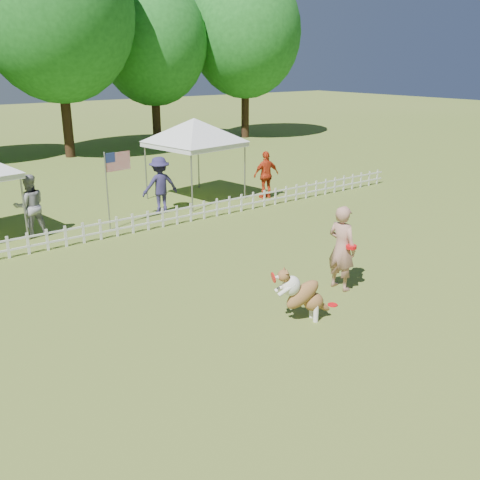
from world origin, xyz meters
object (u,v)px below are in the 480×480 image
(dog, at_px, (303,294))
(flag_pole, at_px, (107,192))
(spectator_b, at_px, (160,185))
(spectator_c, at_px, (266,175))
(handler, at_px, (342,248))
(frisbee_on_turf, at_px, (333,305))
(spectator_a, at_px, (30,206))
(canopy_tent_right, at_px, (195,160))

(dog, distance_m, flag_pole, 7.87)
(dog, xyz_separation_m, spectator_b, (1.64, 8.62, 0.37))
(flag_pole, height_order, spectator_c, flag_pole)
(handler, xyz_separation_m, dog, (-1.76, -0.67, -0.38))
(frisbee_on_turf, bearing_deg, spectator_c, 59.15)
(dog, xyz_separation_m, frisbee_on_turf, (0.99, 0.14, -0.56))
(handler, relative_size, spectator_a, 1.05)
(dog, distance_m, spectator_a, 8.95)
(handler, distance_m, spectator_c, 8.39)
(frisbee_on_turf, bearing_deg, dog, -172.24)
(spectator_b, bearing_deg, canopy_tent_right, -148.41)
(flag_pole, relative_size, spectator_b, 1.25)
(spectator_c, bearing_deg, frisbee_on_turf, 68.50)
(flag_pole, height_order, spectator_a, flag_pole)
(spectator_b, height_order, spectator_c, spectator_b)
(frisbee_on_turf, bearing_deg, canopy_tent_right, 74.51)
(dog, height_order, spectator_c, spectator_c)
(spectator_c, bearing_deg, handler, 71.13)
(handler, xyz_separation_m, frisbee_on_turf, (-0.77, -0.53, -0.94))
(flag_pole, bearing_deg, canopy_tent_right, 15.05)
(spectator_a, bearing_deg, flag_pole, 164.81)
(frisbee_on_turf, xyz_separation_m, spectator_b, (0.65, 8.49, 0.93))
(handler, bearing_deg, dog, 105.96)
(dog, height_order, flag_pole, flag_pole)
(handler, xyz_separation_m, spectator_b, (-0.12, 7.95, -0.02))
(handler, xyz_separation_m, flag_pole, (-2.30, 7.16, 0.22))
(canopy_tent_right, xyz_separation_m, flag_pole, (-4.13, -1.69, -0.25))
(dog, relative_size, spectator_c, 0.66)
(spectator_c, bearing_deg, spectator_b, 1.49)
(dog, bearing_deg, handler, 41.45)
(canopy_tent_right, relative_size, flag_pole, 1.22)
(canopy_tent_right, bearing_deg, handler, -110.50)
(canopy_tent_right, height_order, spectator_c, canopy_tent_right)
(spectator_b, distance_m, spectator_c, 4.13)
(handler, relative_size, flag_pole, 0.81)
(handler, distance_m, spectator_a, 9.01)
(frisbee_on_turf, height_order, spectator_a, spectator_a)
(flag_pole, xyz_separation_m, spectator_c, (6.27, 0.23, -0.31))
(spectator_b, bearing_deg, spectator_a, 7.75)
(handler, bearing_deg, canopy_tent_right, -16.54)
(canopy_tent_right, bearing_deg, spectator_a, 179.95)
(frisbee_on_turf, distance_m, spectator_c, 9.27)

